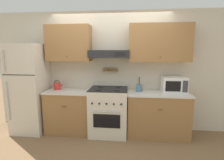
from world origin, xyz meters
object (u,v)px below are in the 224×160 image
Objects in this scene: refrigerator at (30,88)px; utensil_crock at (139,88)px; microwave at (174,84)px; stove_range at (109,111)px; tea_kettle at (57,86)px.

refrigerator is 2.31m from utensil_crock.
microwave is 1.59× the size of utensil_crock.
stove_range is at bearing -169.79° from utensil_crock.
tea_kettle is at bearing 174.42° from stove_range.
refrigerator is 6.29× the size of utensil_crock.
tea_kettle is 0.43× the size of microwave.
utensil_crock is (2.31, 0.12, 0.04)m from refrigerator.
tea_kettle is 1.75m from utensil_crock.
stove_range is 1.75m from refrigerator.
microwave is (1.31, 0.13, 0.57)m from stove_range.
refrigerator is at bearing -179.55° from stove_range.
microwave is 0.70m from utensil_crock.
utensil_crock is (1.75, 0.00, -0.00)m from tea_kettle.
microwave is at bearing 5.61° from stove_range.
tea_kettle is at bearing 12.54° from refrigerator.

